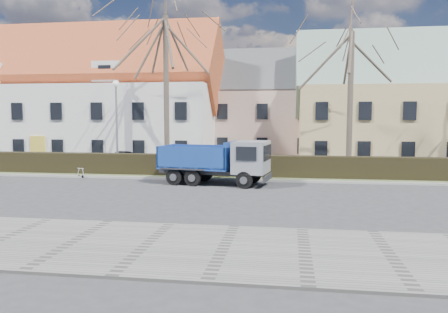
% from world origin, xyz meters
% --- Properties ---
extents(ground, '(120.00, 120.00, 0.00)m').
position_xyz_m(ground, '(0.00, 0.00, 0.00)').
color(ground, '#363638').
extents(sidewalk_near, '(80.00, 5.00, 0.08)m').
position_xyz_m(sidewalk_near, '(0.00, -8.50, 0.04)').
color(sidewalk_near, gray).
rests_on(sidewalk_near, ground).
extents(curb_far, '(80.00, 0.30, 0.12)m').
position_xyz_m(curb_far, '(0.00, 4.60, 0.06)').
color(curb_far, gray).
rests_on(curb_far, ground).
extents(grass_strip, '(80.00, 3.00, 0.10)m').
position_xyz_m(grass_strip, '(0.00, 6.20, 0.05)').
color(grass_strip, '#4E5E34').
rests_on(grass_strip, ground).
extents(hedge, '(60.00, 0.90, 1.30)m').
position_xyz_m(hedge, '(0.00, 6.00, 0.65)').
color(hedge, black).
rests_on(hedge, ground).
extents(building_white, '(26.80, 10.80, 9.50)m').
position_xyz_m(building_white, '(-13.00, 16.00, 4.75)').
color(building_white, silver).
rests_on(building_white, ground).
extents(building_pink, '(10.80, 8.80, 8.00)m').
position_xyz_m(building_pink, '(4.00, 20.00, 4.00)').
color(building_pink, tan).
rests_on(building_pink, ground).
extents(building_yellow, '(18.80, 10.80, 8.50)m').
position_xyz_m(building_yellow, '(16.00, 17.00, 4.25)').
color(building_yellow, tan).
rests_on(building_yellow, ground).
extents(tree_1, '(9.20, 9.20, 12.65)m').
position_xyz_m(tree_1, '(-2.00, 8.50, 6.33)').
color(tree_1, '#4B3F34').
rests_on(tree_1, ground).
extents(tree_2, '(8.00, 8.00, 11.00)m').
position_xyz_m(tree_2, '(10.00, 8.50, 5.50)').
color(tree_2, '#4B3F34').
rests_on(tree_2, ground).
extents(dump_truck, '(6.51, 3.22, 2.49)m').
position_xyz_m(dump_truck, '(1.98, 3.24, 1.25)').
color(dump_truck, navy).
rests_on(dump_truck, ground).
extents(streetlight, '(0.48, 0.48, 6.11)m').
position_xyz_m(streetlight, '(-4.94, 7.00, 3.06)').
color(streetlight, gray).
rests_on(streetlight, ground).
extents(cart_frame, '(0.83, 0.63, 0.67)m').
position_xyz_m(cart_frame, '(-6.45, 4.52, 0.33)').
color(cart_frame, silver).
rests_on(cart_frame, ground).
extents(parked_car_a, '(3.74, 1.85, 1.23)m').
position_xyz_m(parked_car_a, '(-5.76, 11.41, 0.61)').
color(parked_car_a, '#26252D').
rests_on(parked_car_a, ground).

